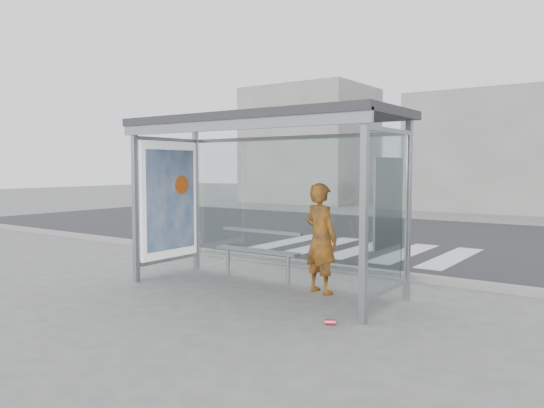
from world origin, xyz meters
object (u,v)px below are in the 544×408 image
Objects in this scene: bench at (257,250)px; soda_can at (330,322)px; person at (321,238)px; bus_shelter at (244,159)px.

soda_can is at bearing -34.58° from bench.
bench is (-1.32, 0.20, -0.32)m from person.
person is 12.94× the size of soda_can.
person reaches higher than bench.
bench is at bearing 7.43° from person.
bench is 12.66× the size of soda_can.
bench is (-0.14, 0.51, -1.49)m from bus_shelter.
person is at bearing 124.19° from soda_can.
bus_shelter reaches higher than bench.
bench is at bearing 104.95° from bus_shelter.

